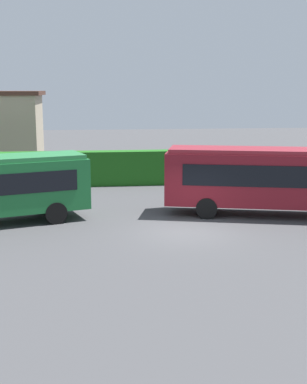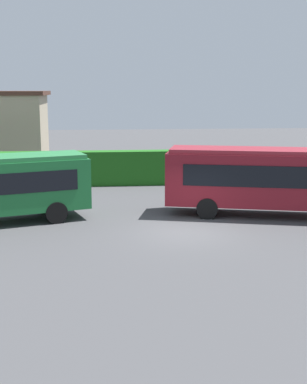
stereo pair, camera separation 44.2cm
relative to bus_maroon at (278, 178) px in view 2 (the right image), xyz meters
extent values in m
plane|color=#424244|center=(-4.75, -2.47, -1.86)|extent=(115.52, 115.52, 0.00)
cube|color=black|center=(-12.59, -1.21, 0.12)|extent=(6.42, 2.13, 0.92)
cylinder|color=black|center=(-10.37, -0.37, -1.36)|extent=(1.04, 0.58, 1.00)
cylinder|color=black|center=(-11.04, 1.69, -1.36)|extent=(1.04, 0.58, 1.00)
cube|color=maroon|center=(-0.01, 0.00, -0.07)|extent=(10.72, 4.94, 2.48)
cube|color=maroon|center=(-0.01, 0.00, 1.27)|extent=(10.37, 4.68, 0.20)
cube|color=black|center=(0.01, 1.23, 0.23)|extent=(7.90, 2.11, 0.99)
cube|color=black|center=(-0.60, -1.08, 0.23)|extent=(7.90, 2.11, 0.99)
cylinder|color=black|center=(-2.87, 1.87, -1.36)|extent=(1.04, 0.53, 1.00)
cylinder|color=black|center=(-3.42, -0.22, -1.36)|extent=(1.04, 0.53, 1.00)
cube|color=#334C8C|center=(-11.64, 2.73, -1.42)|extent=(0.40, 0.38, 0.87)
cube|color=olive|center=(-11.64, 2.73, -0.61)|extent=(0.55, 0.51, 0.76)
sphere|color=brown|center=(-11.64, 2.73, -0.11)|extent=(0.24, 0.24, 0.24)
cube|color=#1D5D19|center=(-4.75, 9.18, -0.78)|extent=(69.76, 1.06, 2.15)
camera|label=1|loc=(-8.73, -24.00, 4.16)|focal=49.73mm
camera|label=2|loc=(-8.30, -24.05, 4.16)|focal=49.73mm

